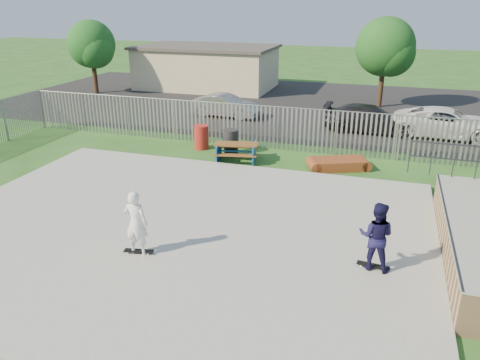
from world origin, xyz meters
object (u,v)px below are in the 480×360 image
(tree_left, at_px, (91,44))
(tree_mid, at_px, (385,47))
(trash_bin_red, at_px, (201,137))
(skater_navy, at_px, (376,236))
(skater_white, at_px, (136,223))
(funbox, at_px, (338,164))
(car_white, at_px, (447,123))
(trash_bin_grey, at_px, (231,142))
(car_dark, at_px, (370,119))
(car_silver, at_px, (226,106))
(picnic_table, at_px, (236,152))

(tree_left, distance_m, tree_mid, 20.18)
(trash_bin_red, height_order, tree_mid, tree_mid)
(skater_navy, xyz_separation_m, skater_white, (-6.05, -1.16, 0.00))
(funbox, xyz_separation_m, car_white, (4.61, 6.42, 0.54))
(trash_bin_grey, distance_m, car_dark, 8.05)
(tree_mid, bearing_deg, tree_left, -175.87)
(trash_bin_red, bearing_deg, car_white, 26.58)
(trash_bin_red, xyz_separation_m, skater_navy, (8.16, -8.56, 0.50))
(funbox, bearing_deg, trash_bin_red, 148.71)
(tree_left, height_order, tree_mid, tree_mid)
(car_silver, xyz_separation_m, skater_white, (3.09, -15.91, 0.37))
(picnic_table, relative_size, tree_mid, 0.38)
(skater_navy, bearing_deg, tree_mid, -82.24)
(tree_mid, bearing_deg, skater_white, -104.17)
(car_dark, bearing_deg, funbox, 173.29)
(trash_bin_grey, distance_m, skater_white, 9.46)
(trash_bin_red, bearing_deg, skater_white, -77.75)
(funbox, distance_m, car_white, 7.92)
(funbox, height_order, tree_mid, tree_mid)
(car_dark, relative_size, tree_mid, 0.85)
(picnic_table, relative_size, car_dark, 0.44)
(car_white, bearing_deg, skater_navy, 171.83)
(car_white, bearing_deg, tree_mid, 32.22)
(picnic_table, height_order, trash_bin_red, trash_bin_red)
(trash_bin_red, distance_m, trash_bin_grey, 1.57)
(trash_bin_red, relative_size, tree_mid, 0.20)
(funbox, height_order, skater_white, skater_white)
(picnic_table, height_order, funbox, picnic_table)
(funbox, height_order, trash_bin_red, trash_bin_red)
(funbox, height_order, trash_bin_grey, trash_bin_grey)
(tree_mid, relative_size, skater_navy, 3.09)
(tree_left, relative_size, skater_navy, 2.88)
(trash_bin_red, relative_size, skater_navy, 0.61)
(funbox, relative_size, car_dark, 0.49)
(car_white, distance_m, skater_navy, 14.36)
(trash_bin_grey, distance_m, tree_mid, 13.88)
(car_dark, relative_size, skater_navy, 2.63)
(tree_mid, height_order, skater_navy, tree_mid)
(trash_bin_red, xyz_separation_m, car_silver, (-0.98, 6.20, 0.13))
(car_silver, bearing_deg, car_dark, -92.47)
(picnic_table, xyz_separation_m, tree_left, (-14.68, 11.55, 3.10))
(skater_white, bearing_deg, skater_navy, -170.47)
(picnic_table, xyz_separation_m, skater_navy, (6.07, -7.36, 0.65))
(car_dark, bearing_deg, picnic_table, 142.78)
(car_white, xyz_separation_m, tree_left, (-23.61, 4.84, 2.75))
(funbox, height_order, skater_navy, skater_navy)
(skater_white, bearing_deg, trash_bin_grey, -87.89)
(car_silver, relative_size, car_dark, 0.84)
(tree_left, xyz_separation_m, skater_white, (14.69, -20.07, -2.44))
(car_white, bearing_deg, trash_bin_grey, 124.78)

